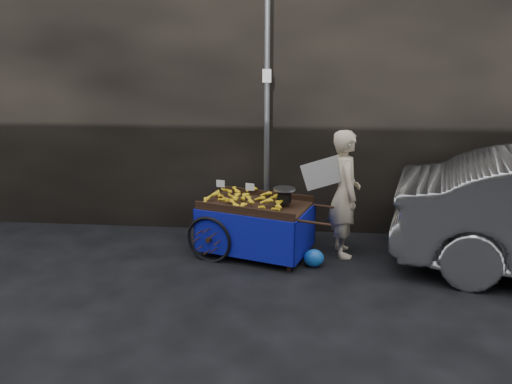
# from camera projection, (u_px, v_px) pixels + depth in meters

# --- Properties ---
(ground) EXTENTS (80.00, 80.00, 0.00)m
(ground) POSITION_uv_depth(u_px,v_px,m) (236.00, 273.00, 6.38)
(ground) COLOR black
(ground) RESTS_ON ground
(building_wall) EXTENTS (13.50, 2.00, 5.00)m
(building_wall) POSITION_uv_depth(u_px,v_px,m) (278.00, 65.00, 8.14)
(building_wall) COLOR black
(building_wall) RESTS_ON ground
(street_pole) EXTENTS (0.12, 0.10, 4.00)m
(street_pole) POSITION_uv_depth(u_px,v_px,m) (267.00, 104.00, 7.04)
(street_pole) COLOR slate
(street_pole) RESTS_ON ground
(banana_cart) EXTENTS (2.12, 1.41, 1.06)m
(banana_cart) POSITION_uv_depth(u_px,v_px,m) (253.00, 209.00, 6.81)
(banana_cart) COLOR black
(banana_cart) RESTS_ON ground
(vendor) EXTENTS (0.87, 0.69, 1.74)m
(vendor) POSITION_uv_depth(u_px,v_px,m) (345.00, 194.00, 6.75)
(vendor) COLOR beige
(vendor) RESTS_ON ground
(plastic_bag) EXTENTS (0.27, 0.21, 0.24)m
(plastic_bag) POSITION_uv_depth(u_px,v_px,m) (314.00, 258.00, 6.53)
(plastic_bag) COLOR blue
(plastic_bag) RESTS_ON ground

